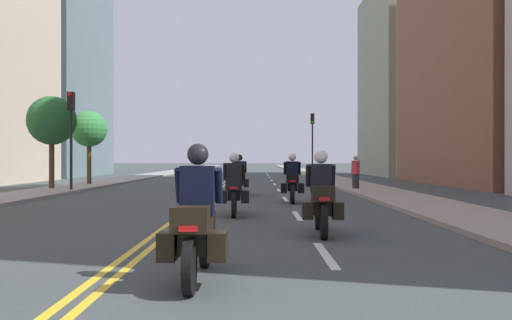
{
  "coord_description": "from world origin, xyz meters",
  "views": [
    {
      "loc": [
        1.85,
        -0.74,
        1.47
      ],
      "look_at": [
        1.84,
        16.3,
        1.43
      ],
      "focal_mm": 40.33,
      "sensor_mm": 36.0,
      "label": 1
    }
  ],
  "objects_px": {
    "motorcycle_0": "(197,226)",
    "motorcycle_3": "(293,183)",
    "traffic_light_near": "(71,122)",
    "motorcycle_2": "(234,189)",
    "street_tree_0": "(89,130)",
    "street_tree_1": "(52,121)",
    "motorcycle_4": "(240,179)",
    "pedestrian_0": "(356,173)",
    "traffic_light_far": "(313,134)",
    "motorcycle_1": "(322,200)"
  },
  "relations": [
    {
      "from": "motorcycle_0",
      "to": "motorcycle_3",
      "type": "distance_m",
      "value": 12.51
    },
    {
      "from": "traffic_light_near",
      "to": "motorcycle_2",
      "type": "bearing_deg",
      "value": -53.61
    },
    {
      "from": "street_tree_0",
      "to": "street_tree_1",
      "type": "bearing_deg",
      "value": -95.08
    },
    {
      "from": "motorcycle_0",
      "to": "motorcycle_4",
      "type": "xyz_separation_m",
      "value": [
        0.04,
        15.96,
        -0.01
      ]
    },
    {
      "from": "motorcycle_0",
      "to": "motorcycle_3",
      "type": "height_order",
      "value": "motorcycle_0"
    },
    {
      "from": "pedestrian_0",
      "to": "motorcycle_3",
      "type": "bearing_deg",
      "value": 132.24
    },
    {
      "from": "traffic_light_near",
      "to": "street_tree_1",
      "type": "height_order",
      "value": "traffic_light_near"
    },
    {
      "from": "motorcycle_2",
      "to": "traffic_light_far",
      "type": "height_order",
      "value": "traffic_light_far"
    },
    {
      "from": "motorcycle_1",
      "to": "motorcycle_4",
      "type": "relative_size",
      "value": 1.03
    },
    {
      "from": "motorcycle_1",
      "to": "street_tree_1",
      "type": "distance_m",
      "value": 18.7
    },
    {
      "from": "traffic_light_near",
      "to": "motorcycle_1",
      "type": "bearing_deg",
      "value": -56.3
    },
    {
      "from": "motorcycle_0",
      "to": "motorcycle_4",
      "type": "bearing_deg",
      "value": 90.63
    },
    {
      "from": "traffic_light_near",
      "to": "street_tree_0",
      "type": "bearing_deg",
      "value": 98.78
    },
    {
      "from": "street_tree_1",
      "to": "traffic_light_near",
      "type": "bearing_deg",
      "value": -43.93
    },
    {
      "from": "motorcycle_1",
      "to": "motorcycle_4",
      "type": "distance_m",
      "value": 11.9
    },
    {
      "from": "motorcycle_3",
      "to": "street_tree_1",
      "type": "distance_m",
      "value": 12.94
    },
    {
      "from": "motorcycle_3",
      "to": "traffic_light_near",
      "type": "relative_size",
      "value": 0.5
    },
    {
      "from": "traffic_light_near",
      "to": "street_tree_1",
      "type": "bearing_deg",
      "value": 136.07
    },
    {
      "from": "motorcycle_3",
      "to": "motorcycle_4",
      "type": "xyz_separation_m",
      "value": [
        -1.88,
        3.6,
        0.0
      ]
    },
    {
      "from": "motorcycle_2",
      "to": "street_tree_0",
      "type": "height_order",
      "value": "street_tree_0"
    },
    {
      "from": "motorcycle_2",
      "to": "motorcycle_4",
      "type": "distance_m",
      "value": 7.95
    },
    {
      "from": "motorcycle_2",
      "to": "street_tree_0",
      "type": "distance_m",
      "value": 18.13
    },
    {
      "from": "pedestrian_0",
      "to": "street_tree_1",
      "type": "xyz_separation_m",
      "value": [
        -13.86,
        0.2,
        2.36
      ]
    },
    {
      "from": "motorcycle_3",
      "to": "street_tree_0",
      "type": "bearing_deg",
      "value": 134.08
    },
    {
      "from": "traffic_light_far",
      "to": "street_tree_0",
      "type": "distance_m",
      "value": 19.06
    },
    {
      "from": "motorcycle_0",
      "to": "street_tree_0",
      "type": "height_order",
      "value": "street_tree_0"
    },
    {
      "from": "motorcycle_4",
      "to": "motorcycle_1",
      "type": "bearing_deg",
      "value": -81.06
    },
    {
      "from": "motorcycle_3",
      "to": "pedestrian_0",
      "type": "distance_m",
      "value": 7.61
    },
    {
      "from": "motorcycle_1",
      "to": "motorcycle_2",
      "type": "xyz_separation_m",
      "value": [
        -1.82,
        3.8,
        0.0
      ]
    },
    {
      "from": "motorcycle_4",
      "to": "traffic_light_near",
      "type": "bearing_deg",
      "value": 163.01
    },
    {
      "from": "motorcycle_0",
      "to": "motorcycle_2",
      "type": "xyz_separation_m",
      "value": [
        0.14,
        8.01,
        0.0
      ]
    },
    {
      "from": "motorcycle_3",
      "to": "motorcycle_1",
      "type": "bearing_deg",
      "value": -86.94
    },
    {
      "from": "pedestrian_0",
      "to": "street_tree_1",
      "type": "height_order",
      "value": "street_tree_1"
    },
    {
      "from": "motorcycle_2",
      "to": "traffic_light_near",
      "type": "height_order",
      "value": "traffic_light_near"
    },
    {
      "from": "motorcycle_4",
      "to": "street_tree_1",
      "type": "distance_m",
      "value": 9.67
    },
    {
      "from": "traffic_light_far",
      "to": "pedestrian_0",
      "type": "distance_m",
      "value": 18.53
    },
    {
      "from": "street_tree_1",
      "to": "motorcycle_3",
      "type": "bearing_deg",
      "value": -33.74
    },
    {
      "from": "motorcycle_0",
      "to": "motorcycle_4",
      "type": "relative_size",
      "value": 1.05
    },
    {
      "from": "motorcycle_0",
      "to": "motorcycle_1",
      "type": "relative_size",
      "value": 1.02
    },
    {
      "from": "motorcycle_3",
      "to": "traffic_light_far",
      "type": "distance_m",
      "value": 25.54
    },
    {
      "from": "motorcycle_1",
      "to": "street_tree_0",
      "type": "xyz_separation_m",
      "value": [
        -10.19,
        19.7,
        2.35
      ]
    },
    {
      "from": "motorcycle_0",
      "to": "motorcycle_1",
      "type": "height_order",
      "value": "motorcycle_0"
    },
    {
      "from": "motorcycle_2",
      "to": "street_tree_1",
      "type": "height_order",
      "value": "street_tree_1"
    },
    {
      "from": "traffic_light_near",
      "to": "street_tree_0",
      "type": "height_order",
      "value": "traffic_light_near"
    },
    {
      "from": "traffic_light_far",
      "to": "motorcycle_3",
      "type": "bearing_deg",
      "value": -97.13
    },
    {
      "from": "motorcycle_4",
      "to": "street_tree_1",
      "type": "height_order",
      "value": "street_tree_1"
    },
    {
      "from": "motorcycle_3",
      "to": "traffic_light_near",
      "type": "distance_m",
      "value": 11.2
    },
    {
      "from": "traffic_light_far",
      "to": "pedestrian_0",
      "type": "bearing_deg",
      "value": -89.51
    },
    {
      "from": "motorcycle_4",
      "to": "pedestrian_0",
      "type": "xyz_separation_m",
      "value": [
        5.18,
        3.25,
        0.17
      ]
    },
    {
      "from": "motorcycle_2",
      "to": "street_tree_0",
      "type": "xyz_separation_m",
      "value": [
        -8.38,
        15.9,
        2.35
      ]
    }
  ]
}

